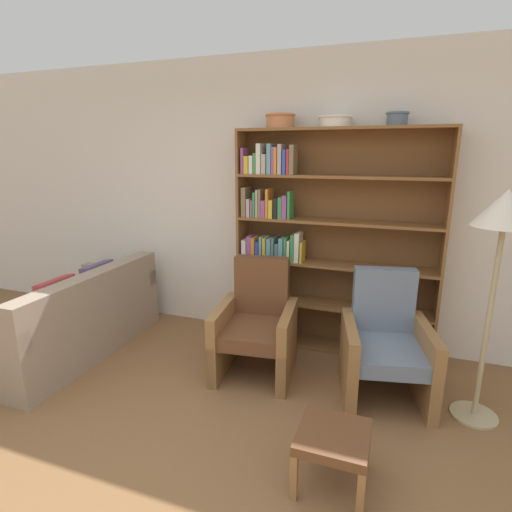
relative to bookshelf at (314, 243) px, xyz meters
name	(u,v)px	position (x,y,z in m)	size (l,w,h in m)	color
wall_back	(281,202)	(-0.38, 0.18, 0.35)	(12.00, 0.06, 2.75)	silver
bookshelf	(314,243)	(0.00, 0.00, 0.00)	(1.85, 0.30, 2.06)	brown
bowl_olive	(280,120)	(-0.35, -0.01, 1.11)	(0.27, 0.27, 0.13)	#C67547
bowl_sage	(335,121)	(0.14, -0.01, 1.09)	(0.29, 0.29, 0.09)	silver
bowl_slate	(397,118)	(0.65, -0.01, 1.10)	(0.19, 0.19, 0.11)	slate
couch	(70,322)	(-2.13, -0.93, -0.73)	(0.93, 1.76, 0.82)	gray
armchair_leather	(256,326)	(-0.35, -0.65, -0.62)	(0.72, 0.75, 0.97)	olive
armchair_cushioned	(385,346)	(0.71, -0.65, -0.62)	(0.77, 0.80, 0.97)	olive
floor_lamp	(504,224)	(1.36, -0.73, 0.39)	(0.40, 0.40, 1.63)	tan
footstool	(333,441)	(0.49, -1.69, -0.74)	(0.39, 0.39, 0.34)	olive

